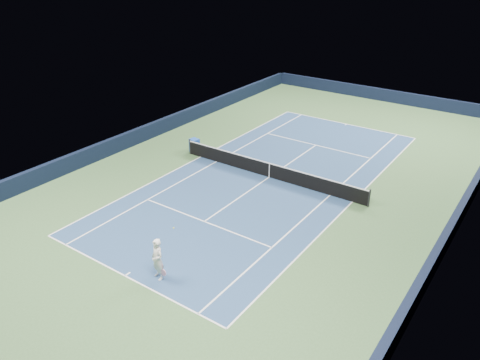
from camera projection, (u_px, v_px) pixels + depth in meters
The scene contains 19 objects.
ground at pixel (269, 177), 29.00m from camera, with size 40.00×40.00×0.00m, color #385A31.
wall_far at pixel (382, 95), 43.30m from camera, with size 22.00×0.35×1.10m, color black.
wall_right at pixel (455, 222), 23.20m from camera, with size 0.35×40.00×1.10m, color black.
wall_left at pixel (144, 133), 34.31m from camera, with size 0.35×40.00×1.10m, color black.
court_surface at pixel (269, 177), 29.00m from camera, with size 10.97×23.77×0.01m, color navy.
baseline_far at pixel (347, 124), 37.71m from camera, with size 10.97×0.08×0.00m, color white.
baseline_near at pixel (125, 276), 20.28m from camera, with size 10.97×0.08×0.00m, color white.
sideline_doubles_right at pixel (352, 202), 26.18m from camera, with size 0.08×23.77×0.00m, color white.
sideline_doubles_left at pixel (201, 157), 31.81m from camera, with size 0.08×23.77×0.00m, color white.
sideline_singles_right at pixel (330, 195), 26.89m from camera, with size 0.08×23.77×0.00m, color white.
sideline_singles_left at pixel (217, 162), 31.11m from camera, with size 0.08×23.77×0.00m, color white.
service_line_far at pixel (316, 145), 33.69m from camera, with size 8.23×0.08×0.00m, color white.
service_line_near at pixel (204, 221), 24.30m from camera, with size 8.23×0.08×0.00m, color white.
center_service_line at pixel (269, 177), 29.00m from camera, with size 0.08×12.80×0.00m, color white.
center_mark_far at pixel (346, 125), 37.60m from camera, with size 0.08×0.30×0.00m, color white.
center_mark_near at pixel (128, 274), 20.39m from camera, with size 0.08×0.30×0.00m, color white.
tennis_net at pixel (269, 170), 28.78m from camera, with size 12.90×0.10×1.07m.
sponsor_cube at pixel (195, 145), 32.41m from camera, with size 0.65×0.61×0.95m.
tennis_player at pixel (158, 259), 19.75m from camera, with size 0.89×1.35×2.08m.
Camera 1 is at (13.44, -22.37, 12.78)m, focal length 35.00 mm.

